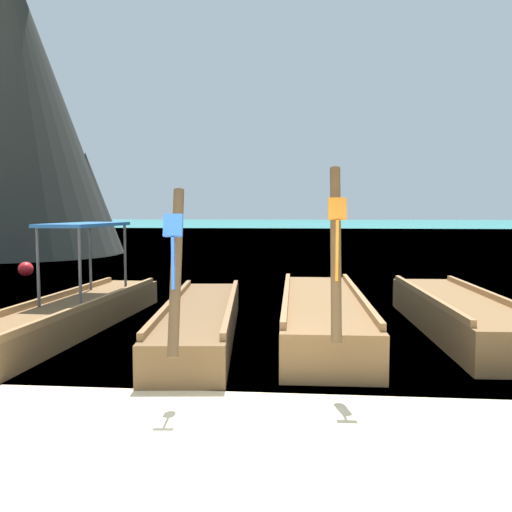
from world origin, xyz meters
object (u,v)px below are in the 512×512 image
mooring_buoy_near (26,269)px  longtail_boat_yellow_ribbon (458,315)px  longtail_boat_blue_ribbon (201,321)px  longtail_boat_orange_ribbon (322,315)px  karst_rock (16,109)px  longtail_boat_violet_ribbon (65,315)px

mooring_buoy_near → longtail_boat_yellow_ribbon: bearing=-31.9°
longtail_boat_blue_ribbon → longtail_boat_orange_ribbon: longtail_boat_orange_ribbon is taller
longtail_boat_orange_ribbon → karst_rock: 21.73m
longtail_boat_blue_ribbon → karst_rock: (-11.70, 16.11, 6.43)m
longtail_boat_violet_ribbon → longtail_boat_blue_ribbon: size_ratio=1.18×
longtail_boat_blue_ribbon → mooring_buoy_near: size_ratio=13.01×
longtail_boat_violet_ribbon → longtail_boat_orange_ribbon: longtail_boat_violet_ribbon is taller
longtail_boat_orange_ribbon → longtail_boat_blue_ribbon: bearing=-166.5°
longtail_boat_blue_ribbon → longtail_boat_orange_ribbon: 2.01m
longtail_boat_yellow_ribbon → karst_rock: karst_rock is taller
longtail_boat_blue_ribbon → karst_rock: size_ratio=0.43×
longtail_boat_violet_ribbon → longtail_boat_blue_ribbon: bearing=-1.4°
longtail_boat_violet_ribbon → longtail_boat_blue_ribbon: 2.32m
longtail_boat_orange_ribbon → longtail_boat_yellow_ribbon: bearing=6.1°
longtail_boat_violet_ribbon → longtail_boat_blue_ribbon: longtail_boat_violet_ribbon is taller
longtail_boat_violet_ribbon → mooring_buoy_near: size_ratio=15.35×
mooring_buoy_near → karst_rock: bearing=119.1°
karst_rock → longtail_boat_orange_ribbon: bearing=-48.9°
longtail_boat_violet_ribbon → mooring_buoy_near: longtail_boat_violet_ribbon is taller
longtail_boat_violet_ribbon → mooring_buoy_near: 9.00m
longtail_boat_blue_ribbon → mooring_buoy_near: 10.45m
longtail_boat_violet_ribbon → karst_rock: (-9.39, 16.05, 6.40)m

